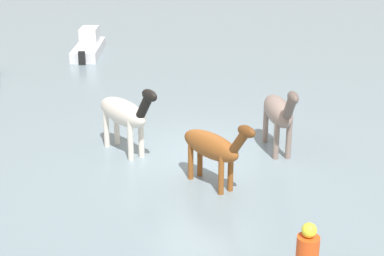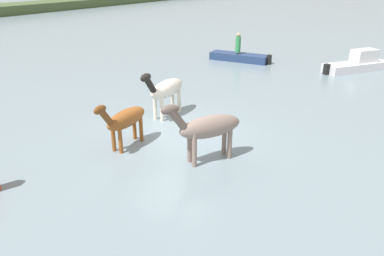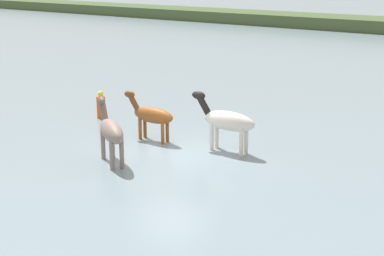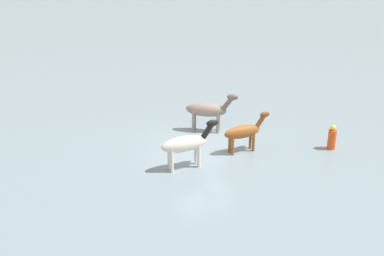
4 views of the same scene
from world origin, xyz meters
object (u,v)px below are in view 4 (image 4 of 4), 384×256
(horse_mid_herd, at_px, (244,132))
(horse_gray_outer, at_px, (208,110))
(horse_dun_straggler, at_px, (186,144))
(buoy_channel_marker, at_px, (332,138))

(horse_mid_herd, xyz_separation_m, horse_gray_outer, (0.56, -2.64, 0.12))
(horse_dun_straggler, xyz_separation_m, horse_gray_outer, (-2.31, -3.16, -0.01))
(horse_gray_outer, bearing_deg, buoy_channel_marker, -9.74)
(horse_dun_straggler, xyz_separation_m, horse_mid_herd, (-2.86, -0.52, -0.13))
(horse_mid_herd, xyz_separation_m, buoy_channel_marker, (-3.76, 1.19, -0.43))
(horse_gray_outer, bearing_deg, horse_mid_herd, -46.26)
(horse_gray_outer, height_order, buoy_channel_marker, horse_gray_outer)
(horse_mid_herd, relative_size, buoy_channel_marker, 1.92)
(horse_gray_outer, xyz_separation_m, buoy_channel_marker, (-4.31, 3.82, -0.55))
(horse_dun_straggler, height_order, horse_gray_outer, horse_dun_straggler)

